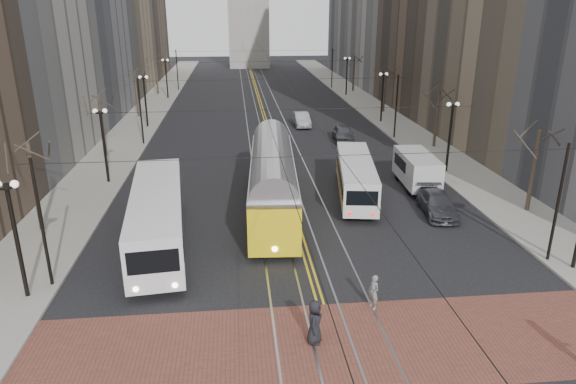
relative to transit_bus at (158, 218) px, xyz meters
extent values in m
plane|color=black|center=(8.25, -6.35, -1.64)|extent=(260.00, 260.00, 0.00)
cube|color=gray|center=(-6.75, 38.65, -1.56)|extent=(5.00, 140.00, 0.15)
cube|color=gray|center=(23.25, 38.65, -1.56)|extent=(5.00, 140.00, 0.15)
cube|color=brown|center=(8.25, -10.35, -1.63)|extent=(25.00, 6.00, 0.01)
cube|color=gray|center=(8.25, 38.65, -1.63)|extent=(4.80, 130.00, 0.02)
cube|color=gold|center=(8.25, 38.65, -1.63)|extent=(0.42, 130.00, 0.01)
cylinder|color=black|center=(-5.45, -5.35, 1.16)|extent=(0.20, 0.20, 5.60)
cylinder|color=black|center=(-5.45, 11.65, 1.16)|extent=(0.20, 0.20, 5.60)
cylinder|color=black|center=(-5.45, 31.65, 1.16)|extent=(0.20, 0.20, 5.60)
cylinder|color=black|center=(-5.45, 51.65, 1.16)|extent=(0.20, 0.20, 5.60)
cylinder|color=black|center=(21.95, 11.65, 1.16)|extent=(0.20, 0.20, 5.60)
cylinder|color=black|center=(21.95, 31.65, 1.16)|extent=(0.20, 0.20, 5.60)
cylinder|color=black|center=(21.95, 51.65, 1.16)|extent=(0.20, 0.20, 5.60)
cylinder|color=#382D23|center=(-7.45, 2.65, 1.16)|extent=(0.28, 0.28, 5.60)
cylinder|color=#382D23|center=(-7.45, 19.65, 1.16)|extent=(0.28, 0.28, 5.60)
cylinder|color=#382D23|center=(-7.45, 37.65, 1.16)|extent=(0.28, 0.28, 5.60)
cylinder|color=#382D23|center=(-7.45, 55.65, 1.16)|extent=(0.28, 0.28, 5.60)
cylinder|color=#382D23|center=(23.95, 2.65, 1.16)|extent=(0.28, 0.28, 5.60)
cylinder|color=#382D23|center=(23.95, 19.65, 1.16)|extent=(0.28, 0.28, 5.60)
cylinder|color=#382D23|center=(23.95, 37.65, 1.16)|extent=(0.28, 0.28, 5.60)
cylinder|color=#382D23|center=(23.95, 55.65, 1.16)|extent=(0.28, 0.28, 5.60)
cylinder|color=black|center=(6.75, 38.65, 4.36)|extent=(0.03, 120.00, 0.03)
cylinder|color=black|center=(9.75, 38.65, 4.36)|extent=(0.03, 120.00, 0.03)
cylinder|color=black|center=(-4.65, -4.35, 1.66)|extent=(0.16, 0.16, 6.60)
cylinder|color=black|center=(-4.65, 23.65, 1.66)|extent=(0.16, 0.16, 6.60)
cylinder|color=black|center=(-4.65, 59.65, 1.66)|extent=(0.16, 0.16, 6.60)
cylinder|color=black|center=(21.15, -4.35, 1.66)|extent=(0.16, 0.16, 6.60)
cylinder|color=black|center=(21.15, 23.65, 1.66)|extent=(0.16, 0.16, 6.60)
cylinder|color=black|center=(21.15, 59.65, 1.66)|extent=(0.16, 0.16, 6.60)
cube|color=white|center=(0.00, 0.00, 0.00)|extent=(4.10, 13.30, 3.27)
cube|color=yellow|center=(6.93, 4.56, 0.18)|extent=(3.81, 15.55, 3.63)
cube|color=white|center=(13.06, 6.69, -0.26)|extent=(3.88, 10.80, 2.76)
cube|color=silver|center=(18.17, 8.34, -0.35)|extent=(2.52, 5.92, 2.57)
imported|color=#43454B|center=(15.56, 23.09, -0.82)|extent=(2.29, 4.90, 1.62)
imported|color=#A6A9AE|center=(12.25, 30.61, -0.85)|extent=(1.66, 4.75, 1.57)
imported|color=#3A3C42|center=(17.75, 2.92, -0.92)|extent=(2.53, 5.12, 1.43)
imported|color=black|center=(7.52, -10.10, -0.66)|extent=(0.87, 1.08, 1.92)
imported|color=gray|center=(10.57, -7.85, -0.81)|extent=(0.59, 0.70, 1.63)
camera|label=1|loc=(4.62, -27.65, 11.31)|focal=32.00mm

